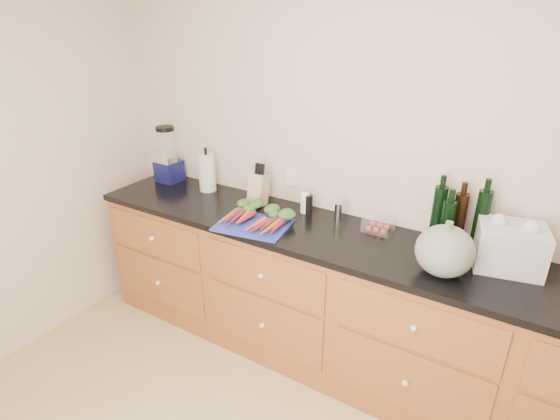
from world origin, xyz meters
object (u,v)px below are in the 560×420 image
Objects in this scene: cutting_board at (253,225)px; carrots at (257,218)px; squash at (445,251)px; tomato_box at (378,225)px; paper_towel at (207,173)px; knife_block at (258,190)px; blender_appliance at (168,158)px.

carrots is (0.00, 0.05, 0.03)m from cutting_board.
squash reaches higher than tomato_box.
paper_towel reaches higher than knife_block.
cutting_board is 0.75m from tomato_box.
carrots is at bearing -23.63° from paper_towel.
cutting_board is at bearing -90.00° from carrots.
carrots is 0.73m from tomato_box.
knife_block is at bearing -2.48° from paper_towel.
knife_block is 0.84m from tomato_box.
squash reaches higher than carrots.
tomato_box is (-0.43, 0.28, -0.09)m from squash.
carrots is 0.99× the size of blender_appliance.
tomato_box is at bearing 0.44° from paper_towel.
carrots is at bearing 179.97° from squash.
blender_appliance reaches higher than squash.
knife_block is at bearing 168.75° from squash.
cutting_board is 0.06m from carrots.
squash is 1.35× the size of knife_block.
blender_appliance reaches higher than paper_towel.
squash is at bearing 2.42° from cutting_board.
blender_appliance is at bearing 164.95° from carrots.
paper_towel is 1.30m from tomato_box.
blender_appliance is at bearing -179.65° from paper_towel.
blender_appliance reaches higher than tomato_box.
paper_towel is 1.29× the size of knife_block.
carrots is 1.05m from blender_appliance.
blender_appliance is at bearing 178.80° from knife_block.
paper_towel is 1.63× the size of tomato_box.
blender_appliance is at bearing 162.45° from cutting_board.
paper_towel reaches higher than tomato_box.
carrots is at bearing 90.00° from cutting_board.
paper_towel is (0.38, 0.00, -0.05)m from blender_appliance.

